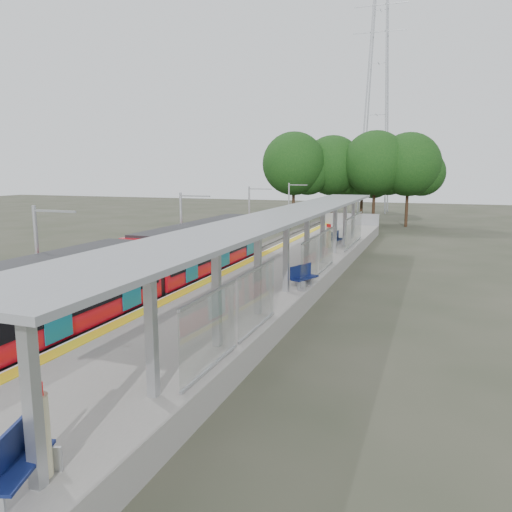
{
  "coord_description": "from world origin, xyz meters",
  "views": [
    {
      "loc": [
        8.62,
        -8.48,
        6.78
      ],
      "look_at": [
        -0.19,
        15.83,
        2.3
      ],
      "focal_mm": 35.0,
      "sensor_mm": 36.0,
      "label": 1
    }
  ],
  "objects_px": {
    "train": "(139,271)",
    "litter_bin": "(299,276)",
    "bench_far": "(336,238)",
    "info_pillar_far": "(329,237)",
    "bench_mid": "(303,276)",
    "info_pillar_near": "(38,435)",
    "bench_near": "(17,459)"
  },
  "relations": [
    {
      "from": "bench_near",
      "to": "bench_far",
      "type": "bearing_deg",
      "value": 72.29
    },
    {
      "from": "train",
      "to": "litter_bin",
      "type": "height_order",
      "value": "train"
    },
    {
      "from": "train",
      "to": "bench_mid",
      "type": "bearing_deg",
      "value": 26.4
    },
    {
      "from": "info_pillar_near",
      "to": "litter_bin",
      "type": "relative_size",
      "value": 2.06
    },
    {
      "from": "bench_mid",
      "to": "train",
      "type": "bearing_deg",
      "value": -133.04
    },
    {
      "from": "bench_mid",
      "to": "info_pillar_far",
      "type": "relative_size",
      "value": 1.0
    },
    {
      "from": "info_pillar_far",
      "to": "litter_bin",
      "type": "bearing_deg",
      "value": -69.92
    },
    {
      "from": "train",
      "to": "bench_near",
      "type": "height_order",
      "value": "train"
    },
    {
      "from": "bench_near",
      "to": "bench_far",
      "type": "height_order",
      "value": "bench_near"
    },
    {
      "from": "train",
      "to": "bench_mid",
      "type": "distance_m",
      "value": 7.94
    },
    {
      "from": "train",
      "to": "litter_bin",
      "type": "relative_size",
      "value": 29.26
    },
    {
      "from": "train",
      "to": "info_pillar_far",
      "type": "bearing_deg",
      "value": 71.75
    },
    {
      "from": "info_pillar_near",
      "to": "info_pillar_far",
      "type": "distance_m",
      "value": 30.1
    },
    {
      "from": "bench_near",
      "to": "info_pillar_near",
      "type": "height_order",
      "value": "info_pillar_near"
    },
    {
      "from": "bench_mid",
      "to": "info_pillar_far",
      "type": "height_order",
      "value": "info_pillar_far"
    },
    {
      "from": "bench_far",
      "to": "litter_bin",
      "type": "bearing_deg",
      "value": -78.59
    },
    {
      "from": "bench_far",
      "to": "info_pillar_far",
      "type": "height_order",
      "value": "info_pillar_far"
    },
    {
      "from": "train",
      "to": "info_pillar_far",
      "type": "distance_m",
      "value": 17.82
    },
    {
      "from": "bench_far",
      "to": "litter_bin",
      "type": "xyz_separation_m",
      "value": [
        0.76,
        -13.93,
        -0.1
      ]
    },
    {
      "from": "info_pillar_far",
      "to": "bench_near",
      "type": "bearing_deg",
      "value": -73.81
    },
    {
      "from": "info_pillar_near",
      "to": "litter_bin",
      "type": "bearing_deg",
      "value": 96.7
    },
    {
      "from": "bench_mid",
      "to": "info_pillar_far",
      "type": "xyz_separation_m",
      "value": [
        -1.52,
        13.4,
        0.16
      ]
    },
    {
      "from": "info_pillar_far",
      "to": "train",
      "type": "bearing_deg",
      "value": -93.31
    },
    {
      "from": "bench_mid",
      "to": "bench_far",
      "type": "relative_size",
      "value": 1.07
    },
    {
      "from": "info_pillar_near",
      "to": "litter_bin",
      "type": "xyz_separation_m",
      "value": [
        0.43,
        17.29,
        -0.37
      ]
    },
    {
      "from": "bench_mid",
      "to": "litter_bin",
      "type": "distance_m",
      "value": 0.71
    },
    {
      "from": "bench_near",
      "to": "bench_mid",
      "type": "distance_m",
      "value": 17.21
    },
    {
      "from": "train",
      "to": "info_pillar_near",
      "type": "height_order",
      "value": "train"
    },
    {
      "from": "bench_mid",
      "to": "bench_far",
      "type": "bearing_deg",
      "value": 115.0
    },
    {
      "from": "bench_far",
      "to": "info_pillar_near",
      "type": "height_order",
      "value": "info_pillar_near"
    },
    {
      "from": "bench_mid",
      "to": "bench_far",
      "type": "height_order",
      "value": "bench_mid"
    },
    {
      "from": "train",
      "to": "bench_near",
      "type": "bearing_deg",
      "value": -65.43
    }
  ]
}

